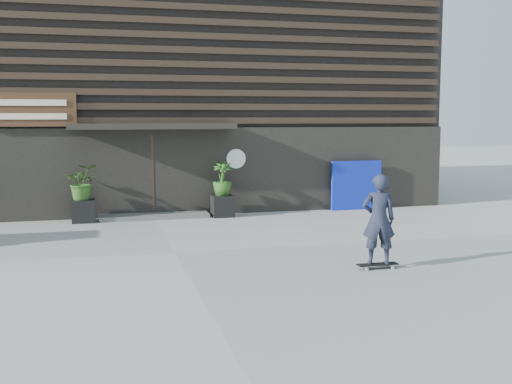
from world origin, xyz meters
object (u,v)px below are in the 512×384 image
object	(u,v)px
planter_pot_right	(223,206)
blue_tarp	(356,185)
planter_pot_left	(83,211)
skateboarder	(379,220)

from	to	relation	value
planter_pot_right	blue_tarp	xyz separation A→B (m)	(4.19, 0.30, 0.44)
planter_pot_right	planter_pot_left	bearing A→B (deg)	180.00
planter_pot_left	skateboarder	world-z (taller)	skateboarder
blue_tarp	planter_pot_left	bearing A→B (deg)	-178.77
planter_pot_left	skateboarder	size ratio (longest dim) A/B	0.34
planter_pot_left	planter_pot_right	bearing A→B (deg)	0.00
planter_pot_left	skateboarder	bearing A→B (deg)	-51.31
planter_pot_left	skateboarder	xyz separation A→B (m)	(5.40, -6.74, 0.63)
planter_pot_left	blue_tarp	distance (m)	8.01
planter_pot_left	blue_tarp	world-z (taller)	blue_tarp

